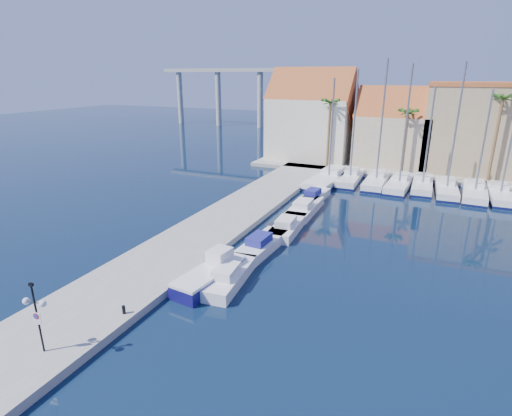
{
  "coord_description": "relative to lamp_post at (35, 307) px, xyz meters",
  "views": [
    {
      "loc": [
        7.69,
        -12.69,
        12.84
      ],
      "look_at": [
        -4.45,
        14.15,
        3.0
      ],
      "focal_mm": 28.0,
      "sensor_mm": 36.0,
      "label": 1
    }
  ],
  "objects": [
    {
      "name": "ground",
      "position": [
        7.85,
        2.54,
        -2.88
      ],
      "size": [
        260.0,
        260.0,
        0.0
      ],
      "primitive_type": "plane",
      "color": "black",
      "rests_on": "ground"
    },
    {
      "name": "quay_west",
      "position": [
        -1.15,
        16.04,
        -2.63
      ],
      "size": [
        6.0,
        77.0,
        0.5
      ],
      "primitive_type": "cube",
      "color": "gray",
      "rests_on": "ground"
    },
    {
      "name": "shore_north",
      "position": [
        17.85,
        50.54,
        -2.63
      ],
      "size": [
        54.0,
        16.0,
        0.5
      ],
      "primitive_type": "cube",
      "color": "gray",
      "rests_on": "ground"
    },
    {
      "name": "lamp_post",
      "position": [
        0.0,
        0.0,
        0.0
      ],
      "size": [
        1.22,
        0.48,
        3.62
      ],
      "rotation": [
        0.0,
        0.0,
        0.17
      ],
      "color": "black",
      "rests_on": "quay_west"
    },
    {
      "name": "bollard",
      "position": [
        1.25,
        4.0,
        -2.14
      ],
      "size": [
        0.19,
        0.19,
        0.47
      ],
      "primitive_type": "cylinder",
      "color": "black",
      "rests_on": "quay_west"
    },
    {
      "name": "fishing_boat",
      "position": [
        3.39,
        9.7,
        -2.22
      ],
      "size": [
        2.56,
        5.88,
        1.99
      ],
      "rotation": [
        0.0,
        0.0,
        -0.12
      ],
      "color": "#120E55",
      "rests_on": "ground"
    },
    {
      "name": "motorboat_west_0",
      "position": [
        4.47,
        10.12,
        -2.37
      ],
      "size": [
        2.44,
        5.94,
        1.4
      ],
      "rotation": [
        0.0,
        0.0,
        0.1
      ],
      "color": "white",
      "rests_on": "ground"
    },
    {
      "name": "motorboat_west_1",
      "position": [
        4.35,
        15.73,
        -2.37
      ],
      "size": [
        2.23,
        6.02,
        1.4
      ],
      "rotation": [
        0.0,
        0.0,
        -0.06
      ],
      "color": "white",
      "rests_on": "ground"
    },
    {
      "name": "motorboat_west_2",
      "position": [
        4.82,
        20.12,
        -2.37
      ],
      "size": [
        2.33,
        6.23,
        1.4
      ],
      "rotation": [
        0.0,
        0.0,
        0.06
      ],
      "color": "white",
      "rests_on": "ground"
    },
    {
      "name": "motorboat_west_3",
      "position": [
        4.64,
        25.55,
        -2.37
      ],
      "size": [
        2.24,
        6.67,
        1.4
      ],
      "rotation": [
        0.0,
        0.0,
        0.02
      ],
      "color": "white",
      "rests_on": "ground"
    },
    {
      "name": "motorboat_west_4",
      "position": [
        4.36,
        29.68,
        -2.37
      ],
      "size": [
        2.17,
        5.72,
        1.4
      ],
      "rotation": [
        0.0,
        0.0,
        -0.07
      ],
      "color": "white",
      "rests_on": "ground"
    },
    {
      "name": "sailboat_0",
      "position": [
        3.94,
        38.35,
        -2.31
      ],
      "size": [
        4.06,
        11.86,
        12.51
      ],
      "rotation": [
        0.0,
        0.0,
        -0.09
      ],
      "color": "white",
      "rests_on": "ground"
    },
    {
      "name": "sailboat_1",
      "position": [
        6.32,
        39.19,
        -2.25
      ],
      "size": [
        2.53,
        8.82,
        13.48
      ],
      "rotation": [
        0.0,
        0.0,
        0.02
      ],
      "color": "white",
      "rests_on": "ground"
    },
    {
      "name": "sailboat_2",
      "position": [
        9.5,
        39.1,
        -2.24
      ],
      "size": [
        2.38,
        8.93,
        14.58
      ],
      "rotation": [
        0.0,
        0.0,
        -0.0
      ],
      "color": "white",
      "rests_on": "ground"
    },
    {
      "name": "sailboat_3",
      "position": [
        12.21,
        38.82,
        -2.25
      ],
      "size": [
        2.92,
        9.12,
        14.07
      ],
      "rotation": [
        0.0,
        0.0,
        -0.06
      ],
      "color": "white",
      "rests_on": "ground"
    },
    {
      "name": "sailboat_4",
      "position": [
        14.7,
        39.39,
        -2.28
      ],
      "size": [
        2.35,
        8.39,
        11.68
      ],
      "rotation": [
        0.0,
        0.0,
        0.02
      ],
      "color": "white",
      "rests_on": "ground"
    },
    {
      "name": "sailboat_5",
      "position": [
        17.27,
        38.61,
        -2.23
      ],
      "size": [
        2.64,
        8.61,
        14.21
      ],
      "rotation": [
        0.0,
        0.0,
        0.04
      ],
      "color": "white",
      "rests_on": "ground"
    },
    {
      "name": "sailboat_6",
      "position": [
        20.15,
        38.62,
        -2.29
      ],
      "size": [
        2.9,
        9.28,
        11.47
      ],
      "rotation": [
        0.0,
        0.0,
        -0.05
      ],
      "color": "white",
      "rests_on": "ground"
    },
    {
      "name": "sailboat_7",
      "position": [
        22.54,
        38.6,
        -2.24
      ],
      "size": [
        2.44,
        8.52,
        13.81
      ],
      "rotation": [
        0.0,
        0.0,
        0.02
      ],
      "color": "white",
      "rests_on": "ground"
    },
    {
      "name": "building_0",
      "position": [
        -2.15,
        49.54,
        3.65
      ],
      "size": [
        12.3,
        9.0,
        13.5
      ],
      "color": "beige",
      "rests_on": "shore_north"
    },
    {
      "name": "building_1",
      "position": [
        9.85,
        49.54,
        2.42
      ],
      "size": [
        10.3,
        8.0,
        11.0
      ],
      "color": "tan",
      "rests_on": "shore_north"
    },
    {
      "name": "building_2",
      "position": [
        20.85,
        50.54,
        3.38
      ],
      "size": [
        14.2,
        10.2,
        11.5
      ],
      "color": "#9D8861",
      "rests_on": "shore_north"
    },
    {
      "name": "palm_0",
      "position": [
        1.85,
        44.54,
        6.2
      ],
      "size": [
        2.6,
        2.6,
        10.15
      ],
      "color": "brown",
      "rests_on": "shore_north"
    },
    {
      "name": "palm_1",
      "position": [
        11.85,
        44.54,
        5.26
      ],
      "size": [
        2.6,
        2.6,
        9.15
      ],
      "color": "brown",
      "rests_on": "shore_north"
    },
    {
      "name": "palm_2",
      "position": [
        21.85,
        44.54,
        7.14
      ],
      "size": [
        2.6,
        2.6,
        11.15
      ],
      "color": "brown",
      "rests_on": "shore_north"
    },
    {
      "name": "viaduct",
      "position": [
        -31.22,
        84.54,
        7.37
      ],
      "size": [
        48.0,
        2.2,
        14.45
      ],
      "color": "#9E9E99",
      "rests_on": "ground"
    }
  ]
}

